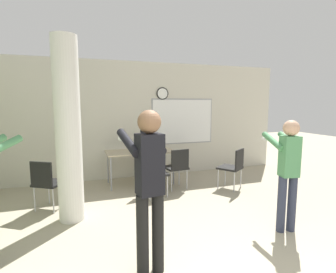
{
  "coord_description": "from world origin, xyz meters",
  "views": [
    {
      "loc": [
        -1.2,
        -1.25,
        1.82
      ],
      "look_at": [
        0.18,
        2.81,
        1.27
      ],
      "focal_mm": 28.0,
      "sensor_mm": 36.0,
      "label": 1
    }
  ],
  "objects_px": {
    "chair_mid_room": "(233,165)",
    "chair_table_front": "(154,170)",
    "chair_near_pillar": "(47,181)",
    "person_playing_front": "(149,180)",
    "chair_table_right": "(177,165)",
    "folding_table": "(140,153)",
    "person_playing_side": "(288,167)",
    "bottle_on_table": "(159,146)"
  },
  "relations": [
    {
      "from": "chair_near_pillar",
      "to": "person_playing_front",
      "type": "distance_m",
      "value": 2.53
    },
    {
      "from": "folding_table",
      "to": "chair_mid_room",
      "type": "relative_size",
      "value": 1.72
    },
    {
      "from": "chair_table_front",
      "to": "folding_table",
      "type": "bearing_deg",
      "value": 95.94
    },
    {
      "from": "chair_mid_room",
      "to": "person_playing_front",
      "type": "bearing_deg",
      "value": -138.54
    },
    {
      "from": "person_playing_side",
      "to": "folding_table",
      "type": "bearing_deg",
      "value": 117.54
    },
    {
      "from": "chair_mid_room",
      "to": "chair_table_right",
      "type": "height_order",
      "value": "same"
    },
    {
      "from": "bottle_on_table",
      "to": "folding_table",
      "type": "bearing_deg",
      "value": 170.23
    },
    {
      "from": "chair_mid_room",
      "to": "bottle_on_table",
      "type": "bearing_deg",
      "value": 145.52
    },
    {
      "from": "person_playing_front",
      "to": "folding_table",
      "type": "bearing_deg",
      "value": 78.87
    },
    {
      "from": "chair_table_front",
      "to": "chair_mid_room",
      "type": "bearing_deg",
      "value": -6.67
    },
    {
      "from": "folding_table",
      "to": "chair_table_right",
      "type": "xyz_separation_m",
      "value": [
        0.65,
        -0.61,
        -0.19
      ]
    },
    {
      "from": "chair_mid_room",
      "to": "chair_table_right",
      "type": "relative_size",
      "value": 1.0
    },
    {
      "from": "folding_table",
      "to": "chair_near_pillar",
      "type": "relative_size",
      "value": 1.72
    },
    {
      "from": "chair_table_front",
      "to": "person_playing_front",
      "type": "xyz_separation_m",
      "value": [
        -0.69,
        -2.3,
        0.52
      ]
    },
    {
      "from": "chair_near_pillar",
      "to": "person_playing_front",
      "type": "relative_size",
      "value": 0.5
    },
    {
      "from": "chair_mid_room",
      "to": "chair_table_front",
      "type": "relative_size",
      "value": 1.0
    },
    {
      "from": "chair_near_pillar",
      "to": "person_playing_front",
      "type": "bearing_deg",
      "value": -60.81
    },
    {
      "from": "chair_near_pillar",
      "to": "chair_mid_room",
      "type": "bearing_deg",
      "value": -0.95
    },
    {
      "from": "folding_table",
      "to": "person_playing_side",
      "type": "xyz_separation_m",
      "value": [
        1.47,
        -2.82,
        0.23
      ]
    },
    {
      "from": "bottle_on_table",
      "to": "chair_near_pillar",
      "type": "distance_m",
      "value": 2.42
    },
    {
      "from": "chair_mid_room",
      "to": "person_playing_side",
      "type": "relative_size",
      "value": 0.55
    },
    {
      "from": "chair_table_right",
      "to": "chair_table_front",
      "type": "bearing_deg",
      "value": -161.68
    },
    {
      "from": "folding_table",
      "to": "person_playing_front",
      "type": "height_order",
      "value": "person_playing_front"
    },
    {
      "from": "chair_mid_room",
      "to": "chair_table_front",
      "type": "bearing_deg",
      "value": 173.33
    },
    {
      "from": "chair_table_front",
      "to": "chair_table_right",
      "type": "distance_m",
      "value": 0.6
    },
    {
      "from": "bottle_on_table",
      "to": "chair_mid_room",
      "type": "height_order",
      "value": "bottle_on_table"
    },
    {
      "from": "chair_table_right",
      "to": "chair_near_pillar",
      "type": "relative_size",
      "value": 1.0
    },
    {
      "from": "person_playing_front",
      "to": "chair_mid_room",
      "type": "bearing_deg",
      "value": 41.46
    },
    {
      "from": "chair_mid_room",
      "to": "chair_near_pillar",
      "type": "relative_size",
      "value": 1.0
    },
    {
      "from": "person_playing_front",
      "to": "chair_table_right",
      "type": "bearing_deg",
      "value": 63.08
    },
    {
      "from": "chair_table_right",
      "to": "chair_near_pillar",
      "type": "distance_m",
      "value": 2.49
    },
    {
      "from": "chair_near_pillar",
      "to": "chair_table_right",
      "type": "bearing_deg",
      "value": 7.51
    },
    {
      "from": "chair_mid_room",
      "to": "chair_table_front",
      "type": "height_order",
      "value": "same"
    },
    {
      "from": "chair_near_pillar",
      "to": "person_playing_side",
      "type": "xyz_separation_m",
      "value": [
        3.29,
        -1.88,
        0.42
      ]
    },
    {
      "from": "chair_near_pillar",
      "to": "person_playing_side",
      "type": "relative_size",
      "value": 0.55
    },
    {
      "from": "folding_table",
      "to": "chair_near_pillar",
      "type": "xyz_separation_m",
      "value": [
        -1.82,
        -0.94,
        -0.19
      ]
    },
    {
      "from": "folding_table",
      "to": "person_playing_side",
      "type": "distance_m",
      "value": 3.18
    },
    {
      "from": "folding_table",
      "to": "person_playing_front",
      "type": "distance_m",
      "value": 3.18
    },
    {
      "from": "folding_table",
      "to": "chair_table_front",
      "type": "height_order",
      "value": "chair_table_front"
    },
    {
      "from": "chair_near_pillar",
      "to": "person_playing_front",
      "type": "height_order",
      "value": "person_playing_front"
    },
    {
      "from": "bottle_on_table",
      "to": "person_playing_side",
      "type": "xyz_separation_m",
      "value": [
        1.05,
        -2.74,
        0.08
      ]
    },
    {
      "from": "bottle_on_table",
      "to": "chair_table_right",
      "type": "xyz_separation_m",
      "value": [
        0.23,
        -0.54,
        -0.34
      ]
    }
  ]
}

